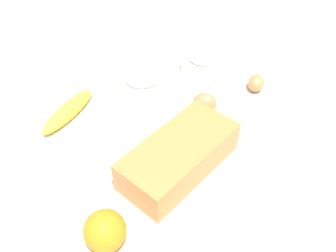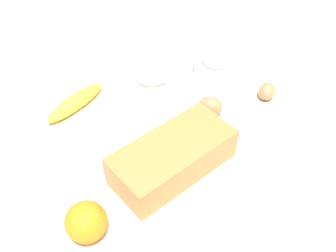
{
  "view_description": "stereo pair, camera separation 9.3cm",
  "coord_description": "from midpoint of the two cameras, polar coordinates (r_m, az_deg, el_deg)",
  "views": [
    {
      "loc": [
        -0.53,
        -0.4,
        0.69
      ],
      "look_at": [
        0.0,
        0.0,
        0.04
      ],
      "focal_mm": 41.44,
      "sensor_mm": 36.0,
      "label": 1
    },
    {
      "loc": [
        -0.47,
        -0.47,
        0.69
      ],
      "look_at": [
        0.0,
        0.0,
        0.04
      ],
      "focal_mm": 41.44,
      "sensor_mm": 36.0,
      "label": 2
    }
  ],
  "objects": [
    {
      "name": "banana",
      "position": [
        1.04,
        -11.0,
        3.37
      ],
      "size": [
        0.19,
        0.07,
        0.04
      ],
      "primitive_type": "ellipsoid",
      "rotation": [
        0.0,
        0.0,
        0.14
      ],
      "color": "yellow",
      "rests_on": "ground_plane"
    },
    {
      "name": "orange_fruit",
      "position": [
        0.77,
        -8.52,
        -13.96
      ],
      "size": [
        0.08,
        0.08,
        0.08
      ],
      "primitive_type": "sphere",
      "color": "orange",
      "rests_on": "ground_plane"
    },
    {
      "name": "flour_bowl",
      "position": [
        1.08,
        0.06,
        6.7
      ],
      "size": [
        0.13,
        0.13,
        0.06
      ],
      "color": "silver",
      "rests_on": "ground_plane"
    },
    {
      "name": "egg_near_butter",
      "position": [
        1.1,
        16.75,
        4.83
      ],
      "size": [
        0.07,
        0.06,
        0.04
      ],
      "primitive_type": "ellipsoid",
      "rotation": [
        0.0,
        1.57,
        3.53
      ],
      "color": "#B47949",
      "rests_on": "ground_plane"
    },
    {
      "name": "sugar_bowl",
      "position": [
        1.15,
        9.5,
        8.83
      ],
      "size": [
        0.13,
        0.13,
        0.06
      ],
      "color": "silver",
      "rests_on": "ground_plane"
    },
    {
      "name": "egg_beside_bowl",
      "position": [
        1.01,
        8.88,
        2.79
      ],
      "size": [
        0.07,
        0.08,
        0.05
      ],
      "primitive_type": "ellipsoid",
      "rotation": [
        0.0,
        1.57,
        1.93
      ],
      "color": "#B57A4A",
      "rests_on": "ground_plane"
    },
    {
      "name": "ground_plane",
      "position": [
        0.96,
        2.76,
        -2.26
      ],
      "size": [
        2.4,
        2.4,
        0.02
      ],
      "primitive_type": "cube",
      "color": "beige"
    },
    {
      "name": "loaf_pan",
      "position": [
        0.86,
        3.81,
        -4.67
      ],
      "size": [
        0.29,
        0.15,
        0.08
      ],
      "rotation": [
        0.0,
        0.0,
        -0.07
      ],
      "color": "#B77A3D",
      "rests_on": "ground_plane"
    }
  ]
}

